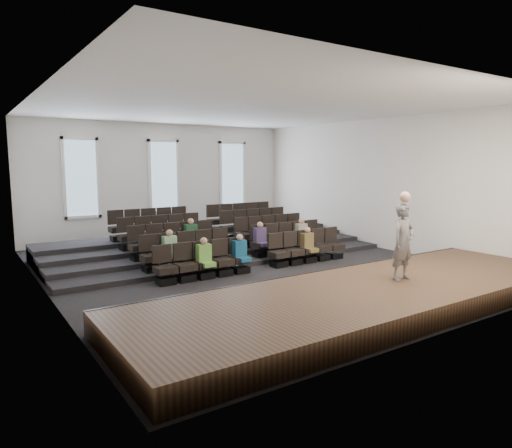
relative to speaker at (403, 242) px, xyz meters
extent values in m
plane|color=black|center=(-1.10, 5.08, -1.42)|extent=(14.00, 14.00, 0.00)
cube|color=white|center=(-1.10, 5.08, 3.59)|extent=(12.00, 14.00, 0.02)
cube|color=white|center=(-1.10, 12.10, 1.08)|extent=(12.00, 0.04, 5.00)
cube|color=white|center=(-1.10, -1.94, 1.08)|extent=(12.00, 0.04, 5.00)
cube|color=white|center=(-7.12, 5.08, 1.08)|extent=(0.04, 14.00, 5.00)
cube|color=white|center=(4.92, 5.08, 1.08)|extent=(0.04, 14.00, 5.00)
cube|color=#4B3720|center=(-1.10, -0.02, -1.17)|extent=(11.80, 3.60, 0.50)
cube|color=black|center=(-1.10, 1.75, -1.17)|extent=(11.80, 0.06, 0.52)
cube|color=black|center=(-1.10, 7.41, -1.34)|extent=(11.80, 4.80, 0.15)
cube|color=black|center=(-1.10, 7.93, -1.27)|extent=(11.80, 3.75, 0.30)
cube|color=black|center=(-1.10, 8.46, -1.19)|extent=(11.80, 2.70, 0.45)
cube|color=black|center=(-1.10, 8.98, -1.12)|extent=(11.80, 1.65, 0.60)
cube|color=black|center=(-4.23, 4.48, -1.32)|extent=(0.47, 0.43, 0.20)
cube|color=black|center=(-4.23, 4.48, -1.01)|extent=(0.55, 0.50, 0.19)
cube|color=black|center=(-4.23, 4.69, -0.60)|extent=(0.55, 0.08, 0.50)
cube|color=black|center=(-3.63, 4.48, -1.32)|extent=(0.47, 0.43, 0.20)
cube|color=black|center=(-3.63, 4.48, -1.01)|extent=(0.55, 0.50, 0.19)
cube|color=black|center=(-3.63, 4.69, -0.60)|extent=(0.55, 0.08, 0.50)
cube|color=black|center=(-3.03, 4.48, -1.32)|extent=(0.47, 0.43, 0.20)
cube|color=black|center=(-3.03, 4.48, -1.01)|extent=(0.55, 0.50, 0.19)
cube|color=black|center=(-3.03, 4.69, -0.60)|extent=(0.55, 0.08, 0.50)
cube|color=black|center=(-2.43, 4.48, -1.32)|extent=(0.47, 0.43, 0.20)
cube|color=black|center=(-2.43, 4.48, -1.01)|extent=(0.55, 0.50, 0.19)
cube|color=black|center=(-2.43, 4.69, -0.60)|extent=(0.55, 0.08, 0.50)
cube|color=black|center=(-1.83, 4.48, -1.32)|extent=(0.47, 0.43, 0.20)
cube|color=black|center=(-1.83, 4.48, -1.01)|extent=(0.55, 0.50, 0.19)
cube|color=black|center=(-1.83, 4.69, -0.60)|extent=(0.55, 0.08, 0.50)
cube|color=black|center=(-0.38, 4.48, -1.32)|extent=(0.47, 0.43, 0.20)
cube|color=black|center=(-0.38, 4.48, -1.01)|extent=(0.55, 0.50, 0.19)
cube|color=black|center=(-0.38, 4.69, -0.60)|extent=(0.55, 0.08, 0.50)
cube|color=black|center=(0.22, 4.48, -1.32)|extent=(0.47, 0.43, 0.20)
cube|color=black|center=(0.22, 4.48, -1.01)|extent=(0.55, 0.50, 0.19)
cube|color=black|center=(0.22, 4.69, -0.60)|extent=(0.55, 0.08, 0.50)
cube|color=black|center=(0.82, 4.48, -1.32)|extent=(0.47, 0.43, 0.20)
cube|color=black|center=(0.82, 4.48, -1.01)|extent=(0.55, 0.50, 0.19)
cube|color=black|center=(0.82, 4.69, -0.60)|extent=(0.55, 0.08, 0.50)
cube|color=black|center=(1.42, 4.48, -1.32)|extent=(0.47, 0.43, 0.20)
cube|color=black|center=(1.42, 4.48, -1.01)|extent=(0.55, 0.50, 0.19)
cube|color=black|center=(1.42, 4.69, -0.60)|extent=(0.55, 0.08, 0.50)
cube|color=black|center=(2.02, 4.48, -1.32)|extent=(0.47, 0.43, 0.20)
cube|color=black|center=(2.02, 4.48, -1.01)|extent=(0.55, 0.50, 0.19)
cube|color=black|center=(2.02, 4.69, -0.60)|extent=(0.55, 0.08, 0.50)
cube|color=black|center=(-4.23, 5.53, -1.17)|extent=(0.47, 0.43, 0.20)
cube|color=black|center=(-4.23, 5.53, -0.86)|extent=(0.55, 0.50, 0.19)
cube|color=black|center=(-4.23, 5.74, -0.45)|extent=(0.55, 0.08, 0.50)
cube|color=black|center=(-3.63, 5.53, -1.17)|extent=(0.47, 0.43, 0.20)
cube|color=black|center=(-3.63, 5.53, -0.86)|extent=(0.55, 0.50, 0.19)
cube|color=black|center=(-3.63, 5.74, -0.45)|extent=(0.55, 0.08, 0.50)
cube|color=black|center=(-3.03, 5.53, -1.17)|extent=(0.47, 0.43, 0.20)
cube|color=black|center=(-3.03, 5.53, -0.86)|extent=(0.55, 0.50, 0.19)
cube|color=black|center=(-3.03, 5.74, -0.45)|extent=(0.55, 0.08, 0.50)
cube|color=black|center=(-2.43, 5.53, -1.17)|extent=(0.47, 0.43, 0.20)
cube|color=black|center=(-2.43, 5.53, -0.86)|extent=(0.55, 0.50, 0.19)
cube|color=black|center=(-2.43, 5.74, -0.45)|extent=(0.55, 0.08, 0.50)
cube|color=black|center=(-1.83, 5.53, -1.17)|extent=(0.47, 0.43, 0.20)
cube|color=black|center=(-1.83, 5.53, -0.86)|extent=(0.55, 0.50, 0.19)
cube|color=black|center=(-1.83, 5.74, -0.45)|extent=(0.55, 0.08, 0.50)
cube|color=black|center=(-0.38, 5.53, -1.17)|extent=(0.47, 0.43, 0.20)
cube|color=black|center=(-0.38, 5.53, -0.86)|extent=(0.55, 0.50, 0.19)
cube|color=black|center=(-0.38, 5.74, -0.45)|extent=(0.55, 0.08, 0.50)
cube|color=black|center=(0.22, 5.53, -1.17)|extent=(0.47, 0.43, 0.20)
cube|color=black|center=(0.22, 5.53, -0.86)|extent=(0.55, 0.50, 0.19)
cube|color=black|center=(0.22, 5.74, -0.45)|extent=(0.55, 0.08, 0.50)
cube|color=black|center=(0.82, 5.53, -1.17)|extent=(0.47, 0.43, 0.20)
cube|color=black|center=(0.82, 5.53, -0.86)|extent=(0.55, 0.50, 0.19)
cube|color=black|center=(0.82, 5.74, -0.45)|extent=(0.55, 0.08, 0.50)
cube|color=black|center=(1.42, 5.53, -1.17)|extent=(0.47, 0.43, 0.20)
cube|color=black|center=(1.42, 5.53, -0.86)|extent=(0.55, 0.50, 0.19)
cube|color=black|center=(1.42, 5.74, -0.45)|extent=(0.55, 0.08, 0.50)
cube|color=black|center=(2.02, 5.53, -1.17)|extent=(0.47, 0.43, 0.20)
cube|color=black|center=(2.02, 5.53, -0.86)|extent=(0.55, 0.50, 0.19)
cube|color=black|center=(2.02, 5.74, -0.45)|extent=(0.55, 0.08, 0.50)
cube|color=black|center=(-4.23, 6.58, -1.02)|extent=(0.47, 0.42, 0.20)
cube|color=black|center=(-4.23, 6.58, -0.71)|extent=(0.55, 0.50, 0.19)
cube|color=black|center=(-4.23, 6.79, -0.30)|extent=(0.55, 0.08, 0.50)
cube|color=black|center=(-3.63, 6.58, -1.02)|extent=(0.47, 0.42, 0.20)
cube|color=black|center=(-3.63, 6.58, -0.71)|extent=(0.55, 0.50, 0.19)
cube|color=black|center=(-3.63, 6.79, -0.30)|extent=(0.55, 0.08, 0.50)
cube|color=black|center=(-3.03, 6.58, -1.02)|extent=(0.47, 0.42, 0.20)
cube|color=black|center=(-3.03, 6.58, -0.71)|extent=(0.55, 0.50, 0.19)
cube|color=black|center=(-3.03, 6.79, -0.30)|extent=(0.55, 0.08, 0.50)
cube|color=black|center=(-2.43, 6.58, -1.02)|extent=(0.47, 0.42, 0.20)
cube|color=black|center=(-2.43, 6.58, -0.71)|extent=(0.55, 0.50, 0.19)
cube|color=black|center=(-2.43, 6.79, -0.30)|extent=(0.55, 0.08, 0.50)
cube|color=black|center=(-1.83, 6.58, -1.02)|extent=(0.47, 0.42, 0.20)
cube|color=black|center=(-1.83, 6.58, -0.71)|extent=(0.55, 0.50, 0.19)
cube|color=black|center=(-1.83, 6.79, -0.30)|extent=(0.55, 0.08, 0.50)
cube|color=black|center=(-0.38, 6.58, -1.02)|extent=(0.47, 0.42, 0.20)
cube|color=black|center=(-0.38, 6.58, -0.71)|extent=(0.55, 0.50, 0.19)
cube|color=black|center=(-0.38, 6.79, -0.30)|extent=(0.55, 0.08, 0.50)
cube|color=black|center=(0.22, 6.58, -1.02)|extent=(0.47, 0.42, 0.20)
cube|color=black|center=(0.22, 6.58, -0.71)|extent=(0.55, 0.50, 0.19)
cube|color=black|center=(0.22, 6.79, -0.30)|extent=(0.55, 0.08, 0.50)
cube|color=black|center=(0.82, 6.58, -1.02)|extent=(0.47, 0.42, 0.20)
cube|color=black|center=(0.82, 6.58, -0.71)|extent=(0.55, 0.50, 0.19)
cube|color=black|center=(0.82, 6.79, -0.30)|extent=(0.55, 0.08, 0.50)
cube|color=black|center=(1.42, 6.58, -1.02)|extent=(0.47, 0.42, 0.20)
cube|color=black|center=(1.42, 6.58, -0.71)|extent=(0.55, 0.50, 0.19)
cube|color=black|center=(1.42, 6.79, -0.30)|extent=(0.55, 0.08, 0.50)
cube|color=black|center=(2.02, 6.58, -1.02)|extent=(0.47, 0.42, 0.20)
cube|color=black|center=(2.02, 6.58, -0.71)|extent=(0.55, 0.50, 0.19)
cube|color=black|center=(2.02, 6.79, -0.30)|extent=(0.55, 0.08, 0.50)
cube|color=black|center=(-4.23, 7.63, -0.87)|extent=(0.47, 0.42, 0.20)
cube|color=black|center=(-4.23, 7.63, -0.56)|extent=(0.55, 0.50, 0.19)
cube|color=black|center=(-4.23, 7.84, -0.15)|extent=(0.55, 0.08, 0.50)
cube|color=black|center=(-3.63, 7.63, -0.87)|extent=(0.47, 0.42, 0.20)
cube|color=black|center=(-3.63, 7.63, -0.56)|extent=(0.55, 0.50, 0.19)
cube|color=black|center=(-3.63, 7.84, -0.15)|extent=(0.55, 0.08, 0.50)
cube|color=black|center=(-3.03, 7.63, -0.87)|extent=(0.47, 0.42, 0.20)
cube|color=black|center=(-3.03, 7.63, -0.56)|extent=(0.55, 0.50, 0.19)
cube|color=black|center=(-3.03, 7.84, -0.15)|extent=(0.55, 0.08, 0.50)
cube|color=black|center=(-2.43, 7.63, -0.87)|extent=(0.47, 0.42, 0.20)
cube|color=black|center=(-2.43, 7.63, -0.56)|extent=(0.55, 0.50, 0.19)
cube|color=black|center=(-2.43, 7.84, -0.15)|extent=(0.55, 0.08, 0.50)
cube|color=black|center=(-1.83, 7.63, -0.87)|extent=(0.47, 0.42, 0.20)
cube|color=black|center=(-1.83, 7.63, -0.56)|extent=(0.55, 0.50, 0.19)
cube|color=black|center=(-1.83, 7.84, -0.15)|extent=(0.55, 0.08, 0.50)
cube|color=black|center=(-0.38, 7.63, -0.87)|extent=(0.47, 0.42, 0.20)
cube|color=black|center=(-0.38, 7.63, -0.56)|extent=(0.55, 0.50, 0.19)
cube|color=black|center=(-0.38, 7.84, -0.15)|extent=(0.55, 0.08, 0.50)
cube|color=black|center=(0.22, 7.63, -0.87)|extent=(0.47, 0.42, 0.20)
cube|color=black|center=(0.22, 7.63, -0.56)|extent=(0.55, 0.50, 0.19)
cube|color=black|center=(0.22, 7.84, -0.15)|extent=(0.55, 0.08, 0.50)
cube|color=black|center=(0.82, 7.63, -0.87)|extent=(0.47, 0.42, 0.20)
cube|color=black|center=(0.82, 7.63, -0.56)|extent=(0.55, 0.50, 0.19)
cube|color=black|center=(0.82, 7.84, -0.15)|extent=(0.55, 0.08, 0.50)
cube|color=black|center=(1.42, 7.63, -0.87)|extent=(0.47, 0.42, 0.20)
cube|color=black|center=(1.42, 7.63, -0.56)|extent=(0.55, 0.50, 0.19)
cube|color=black|center=(1.42, 7.84, -0.15)|extent=(0.55, 0.08, 0.50)
cube|color=black|center=(2.02, 7.63, -0.87)|extent=(0.47, 0.42, 0.20)
cube|color=black|center=(2.02, 7.63, -0.56)|extent=(0.55, 0.50, 0.19)
cube|color=black|center=(2.02, 7.84, -0.15)|extent=(0.55, 0.08, 0.50)
cube|color=black|center=(-4.23, 8.68, -0.72)|extent=(0.47, 0.42, 0.20)
cube|color=black|center=(-4.23, 8.68, -0.41)|extent=(0.55, 0.50, 0.19)
cube|color=black|center=(-4.23, 8.89, 0.00)|extent=(0.55, 0.08, 0.50)
cube|color=black|center=(-3.63, 8.68, -0.72)|extent=(0.47, 0.42, 0.20)
cube|color=black|center=(-3.63, 8.68, -0.41)|extent=(0.55, 0.50, 0.19)
cube|color=black|center=(-3.63, 8.89, 0.00)|extent=(0.55, 0.08, 0.50)
cube|color=black|center=(-3.03, 8.68, -0.72)|extent=(0.47, 0.42, 0.20)
cube|color=black|center=(-3.03, 8.68, -0.41)|extent=(0.55, 0.50, 0.19)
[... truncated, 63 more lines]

